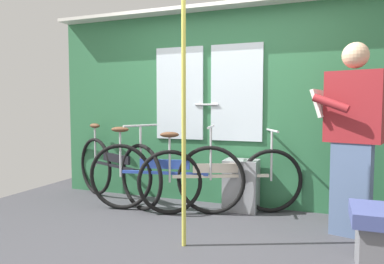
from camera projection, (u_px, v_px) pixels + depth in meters
name	position (u px, v px, depth m)	size (l,w,h in m)	color
ground_plane	(184.00, 243.00, 3.04)	(5.36, 4.18, 0.04)	#38383D
train_door_wall	(224.00, 102.00, 4.16)	(4.36, 0.28, 2.28)	#2D6B42
bicycle_near_door	(164.00, 176.00, 3.86)	(1.72, 0.48, 0.94)	black
bicycle_leaning_behind	(116.00, 169.00, 4.29)	(1.58, 0.80, 0.95)	black
bicycle_by_pole	(220.00, 179.00, 3.80)	(1.64, 0.81, 0.90)	black
passenger_reading_newspaper	(352.00, 135.00, 3.13)	(0.62, 0.55, 1.70)	slate
trash_bin_by_wall	(241.00, 185.00, 3.93)	(0.37, 0.28, 0.56)	gray
handrail_pole	(184.00, 109.00, 2.86)	(0.04, 0.04, 2.24)	#C6C14C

